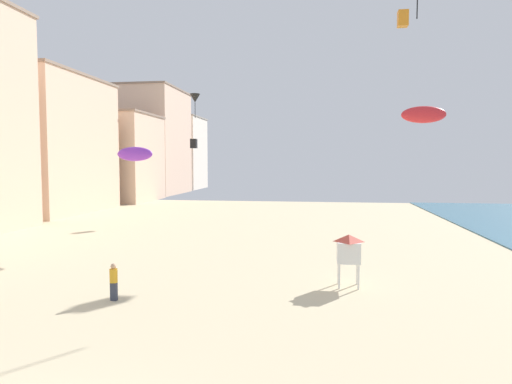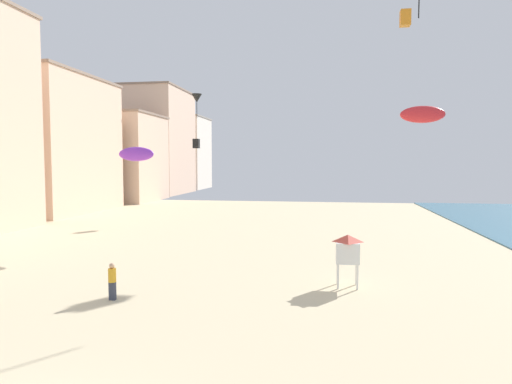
# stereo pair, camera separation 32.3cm
# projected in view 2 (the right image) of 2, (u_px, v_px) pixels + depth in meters

# --- Properties ---
(boardwalk_hotel_mid) EXTENTS (14.27, 16.37, 16.29)m
(boardwalk_hotel_mid) POSITION_uv_depth(u_px,v_px,m) (38.00, 144.00, 54.05)
(boardwalk_hotel_mid) COLOR beige
(boardwalk_hotel_mid) RESTS_ON ground
(boardwalk_hotel_far) EXTENTS (17.10, 12.44, 13.43)m
(boardwalk_hotel_far) POSITION_uv_depth(u_px,v_px,m) (104.00, 158.00, 70.10)
(boardwalk_hotel_far) COLOR beige
(boardwalk_hotel_far) RESTS_ON ground
(boardwalk_hotel_distant) EXTENTS (16.05, 15.88, 19.69)m
(boardwalk_hotel_distant) POSITION_uv_depth(u_px,v_px,m) (144.00, 142.00, 85.17)
(boardwalk_hotel_distant) COLOR beige
(boardwalk_hotel_distant) RESTS_ON ground
(boardwalk_hotel_furthest) EXTENTS (15.33, 12.27, 16.06)m
(boardwalk_hotel_furthest) POSITION_uv_depth(u_px,v_px,m) (173.00, 153.00, 101.28)
(boardwalk_hotel_furthest) COLOR silver
(boardwalk_hotel_furthest) RESTS_ON ground
(kite_flyer) EXTENTS (0.34, 0.34, 1.64)m
(kite_flyer) POSITION_uv_depth(u_px,v_px,m) (112.00, 279.00, 19.55)
(kite_flyer) COLOR #383D4C
(kite_flyer) RESTS_ON ground
(lifeguard_stand) EXTENTS (1.10, 1.10, 2.55)m
(lifeguard_stand) POSITION_uv_depth(u_px,v_px,m) (348.00, 249.00, 21.54)
(lifeguard_stand) COLOR white
(lifeguard_stand) RESTS_ON ground
(kite_black_box) EXTENTS (0.62, 0.62, 0.98)m
(kite_black_box) POSITION_uv_depth(u_px,v_px,m) (196.00, 144.00, 46.57)
(kite_black_box) COLOR black
(kite_red_parafoil) EXTENTS (1.92, 0.53, 0.75)m
(kite_red_parafoil) POSITION_uv_depth(u_px,v_px,m) (423.00, 114.00, 19.61)
(kite_red_parafoil) COLOR red
(kite_orange_box) EXTENTS (0.84, 0.84, 1.32)m
(kite_orange_box) POSITION_uv_depth(u_px,v_px,m) (405.00, 18.00, 37.57)
(kite_orange_box) COLOR orange
(kite_black_delta_2) EXTENTS (0.86, 0.86, 1.95)m
(kite_black_delta_2) POSITION_uv_depth(u_px,v_px,m) (197.00, 98.00, 36.66)
(kite_black_delta_2) COLOR black
(kite_purple_parafoil) EXTENTS (2.61, 0.73, 1.02)m
(kite_purple_parafoil) POSITION_uv_depth(u_px,v_px,m) (136.00, 154.00, 31.90)
(kite_purple_parafoil) COLOR purple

